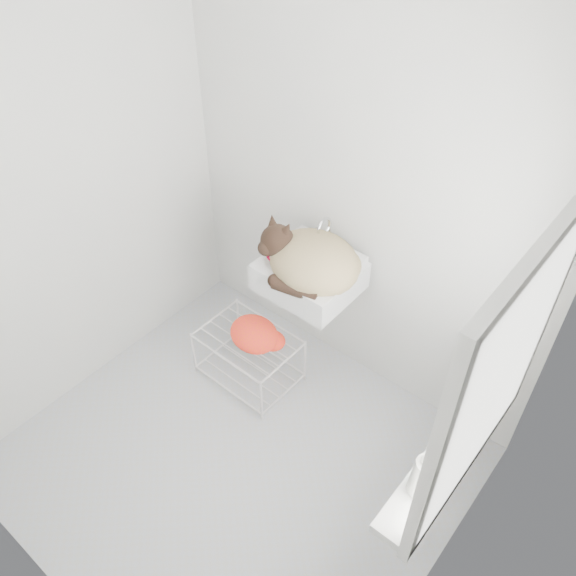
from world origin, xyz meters
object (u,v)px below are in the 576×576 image
Objects in this scene: bottle_a at (420,492)px; bottle_c at (464,430)px; bottle_b at (446,455)px; sink at (310,265)px; wire_rack at (249,358)px; cat at (309,261)px.

bottle_a is 1.26× the size of bottle_c.
bottle_b is 0.15m from bottle_c.
wire_rack is (-0.24, -0.25, -0.70)m from sink.
bottle_c is at bearing -7.10° from wire_rack.
cat is 2.72× the size of bottle_b.
cat is 2.94× the size of bottle_c.
bottle_a is (1.34, -0.51, 0.70)m from wire_rack.
sink is 1.24m from bottle_b.
sink is at bearing 159.18° from bottle_c.
cat is at bearing 145.66° from bottle_a.
bottle_a reaches higher than bottle_c.
cat is at bearing 159.86° from bottle_c.
bottle_a is at bearing -90.00° from bottle_c.
wire_rack is at bearing 159.14° from bottle_a.
bottle_b reaches higher than wire_rack.
wire_rack is 2.85× the size of bottle_b.
bottle_b is at bearing -13.28° from wire_rack.
cat reaches higher than bottle_a.
sink is 2.19× the size of bottle_a.
bottle_a is at bearing -20.86° from wire_rack.
sink is at bearing 152.69° from bottle_b.
sink is at bearing 121.65° from cat.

